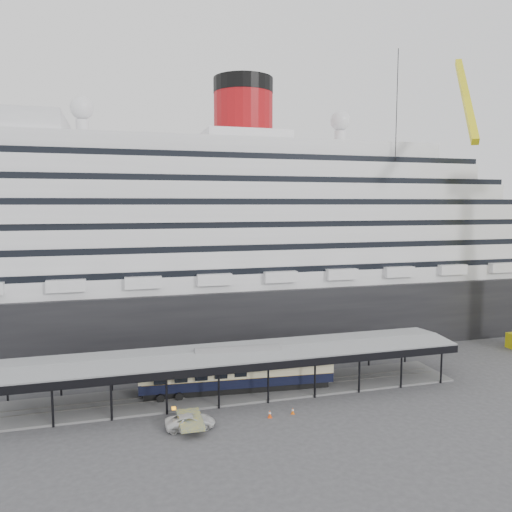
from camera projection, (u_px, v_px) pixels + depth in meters
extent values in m
plane|color=#3A3A3D|center=(246.00, 409.00, 55.81)|extent=(200.00, 200.00, 0.00)
cube|color=black|center=(199.00, 308.00, 85.91)|extent=(130.00, 30.00, 10.00)
cylinder|color=#9E0C11|center=(243.00, 118.00, 84.71)|extent=(10.00, 10.00, 9.00)
cylinder|color=black|center=(243.00, 86.00, 84.16)|extent=(10.10, 10.10, 2.50)
sphere|color=silver|center=(82.00, 108.00, 77.62)|extent=(3.60, 3.60, 3.60)
sphere|color=silver|center=(340.00, 121.00, 89.57)|extent=(3.60, 3.60, 3.60)
cube|color=slate|center=(236.00, 391.00, 60.59)|extent=(56.00, 8.00, 0.24)
cube|color=slate|center=(237.00, 392.00, 59.88)|extent=(54.00, 0.08, 0.10)
cube|color=slate|center=(234.00, 388.00, 61.26)|extent=(54.00, 0.08, 0.10)
cube|color=black|center=(245.00, 369.00, 55.83)|extent=(56.00, 0.18, 0.90)
cube|color=black|center=(227.00, 347.00, 64.44)|extent=(56.00, 0.18, 0.90)
cube|color=slate|center=(235.00, 351.00, 60.06)|extent=(56.00, 9.00, 0.24)
cube|color=yellow|center=(466.00, 97.00, 76.82)|extent=(11.42, 18.78, 16.80)
cylinder|color=black|center=(394.00, 199.00, 80.94)|extent=(0.12, 0.12, 47.21)
imported|color=silver|center=(190.00, 422.00, 50.85)|extent=(5.12, 2.42, 1.41)
cube|color=black|center=(238.00, 387.00, 60.61)|extent=(22.50, 4.33, 0.75)
cube|color=black|center=(238.00, 380.00, 60.51)|extent=(23.59, 4.84, 1.17)
cube|color=beige|center=(238.00, 369.00, 60.37)|extent=(23.60, 4.88, 1.38)
cube|color=black|center=(238.00, 362.00, 60.28)|extent=(23.59, 4.84, 0.43)
cube|color=#DB450C|center=(205.00, 420.00, 52.72)|extent=(0.42, 0.42, 0.03)
cone|color=#DB450C|center=(205.00, 417.00, 52.68)|extent=(0.35, 0.35, 0.72)
cylinder|color=white|center=(205.00, 416.00, 52.67)|extent=(0.23, 0.23, 0.14)
cube|color=#E65E0C|center=(293.00, 414.00, 54.38)|extent=(0.46, 0.46, 0.03)
cone|color=#E65E0C|center=(293.00, 411.00, 54.34)|extent=(0.39, 0.39, 0.72)
cylinder|color=white|center=(293.00, 410.00, 54.33)|extent=(0.23, 0.23, 0.14)
cube|color=#E3450C|center=(270.00, 417.00, 53.45)|extent=(0.51, 0.51, 0.03)
cone|color=#E3450C|center=(270.00, 414.00, 53.41)|extent=(0.43, 0.43, 0.83)
cylinder|color=white|center=(270.00, 413.00, 53.40)|extent=(0.26, 0.26, 0.16)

